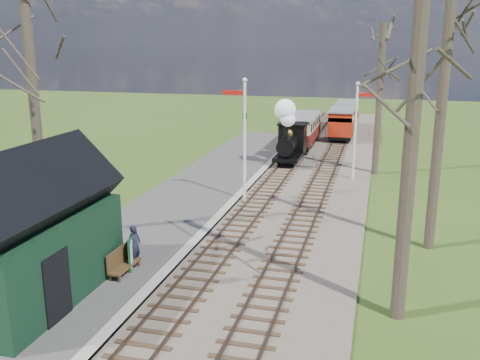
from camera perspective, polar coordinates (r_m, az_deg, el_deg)
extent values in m
ellipsoid|color=#385B23|center=(78.77, -8.77, -2.37)|extent=(57.60, 36.00, 16.20)
ellipsoid|color=#385B23|center=(78.47, 17.21, -5.46)|extent=(70.40, 44.00, 19.80)
ellipsoid|color=#385B23|center=(83.71, 4.80, -2.40)|extent=(64.00, 40.00, 18.00)
cube|color=brown|center=(32.21, 6.59, 0.38)|extent=(8.00, 60.00, 0.10)
cube|color=brown|center=(32.48, 3.46, 0.73)|extent=(0.07, 60.00, 0.12)
cube|color=brown|center=(32.31, 5.19, 0.62)|extent=(0.07, 60.00, 0.12)
cube|color=#38281C|center=(32.40, 4.32, 0.60)|extent=(1.60, 60.00, 0.09)
cube|color=brown|center=(32.09, 8.01, 0.45)|extent=(0.07, 60.00, 0.12)
cube|color=brown|center=(31.99, 9.79, 0.33)|extent=(0.07, 60.00, 0.12)
cube|color=#38281C|center=(32.05, 8.89, 0.31)|extent=(1.60, 60.00, 0.09)
cube|color=#474442|center=(25.90, -6.64, -3.02)|extent=(5.00, 44.00, 0.20)
cube|color=#B2AD9E|center=(25.17, -1.75, -3.43)|extent=(0.40, 44.00, 0.21)
cube|color=black|center=(17.53, -21.35, -7.79)|extent=(3.00, 6.00, 2.60)
cube|color=black|center=(16.95, -21.92, -1.98)|extent=(3.25, 6.30, 3.25)
cube|color=black|center=(16.07, -18.89, -10.78)|extent=(0.06, 1.20, 2.00)
cylinder|color=silver|center=(26.20, 0.50, 3.82)|extent=(0.14, 0.14, 6.00)
sphere|color=silver|center=(25.81, 0.52, 10.60)|extent=(0.24, 0.24, 0.24)
cube|color=#B7140F|center=(25.99, -0.68, 9.30)|extent=(1.10, 0.08, 0.22)
cube|color=black|center=(25.98, 0.51, 6.86)|extent=(0.18, 0.06, 0.30)
cylinder|color=silver|center=(31.39, 12.18, 4.82)|extent=(0.14, 0.14, 5.50)
sphere|color=silver|center=(31.06, 12.46, 10.00)|extent=(0.24, 0.24, 0.24)
cube|color=#B7140F|center=(31.09, 13.42, 8.84)|extent=(1.10, 0.08, 0.22)
cube|color=black|center=(31.23, 12.29, 6.90)|extent=(0.18, 0.06, 0.30)
cylinder|color=#382D23|center=(22.27, -21.09, 7.48)|extent=(0.41, 0.41, 11.00)
cylinder|color=#382D23|center=(15.08, 18.00, 6.75)|extent=(0.42, 0.42, 12.00)
cylinder|color=#382D23|center=(21.25, 20.56, 5.87)|extent=(0.40, 0.40, 10.00)
cylinder|color=#382D23|center=(33.12, 14.61, 8.22)|extent=(0.39, 0.39, 9.00)
cube|color=slate|center=(45.82, 7.96, 5.44)|extent=(12.60, 0.02, 0.01)
cube|color=slate|center=(45.87, 7.95, 5.07)|extent=(12.60, 0.02, 0.02)
cylinder|color=slate|center=(45.86, 7.95, 5.13)|extent=(0.08, 0.08, 1.00)
cube|color=black|center=(35.35, 5.29, 2.64)|extent=(1.61, 3.79, 0.24)
cylinder|color=black|center=(34.63, 5.17, 3.83)|extent=(1.04, 2.47, 1.04)
cube|color=black|center=(36.27, 5.63, 4.46)|extent=(1.71, 1.52, 1.90)
cylinder|color=black|center=(33.56, 4.92, 4.98)|extent=(0.27, 0.27, 0.76)
sphere|color=#B48D34|center=(34.79, 5.27, 4.99)|extent=(0.49, 0.49, 0.49)
sphere|color=white|center=(33.41, 5.13, 6.49)|extent=(0.95, 0.95, 0.95)
sphere|color=white|center=(33.46, 4.84, 7.50)|extent=(1.33, 1.33, 1.33)
cylinder|color=black|center=(34.36, 4.15, 2.11)|extent=(0.09, 0.61, 0.61)
cylinder|color=black|center=(34.20, 5.79, 2.01)|extent=(0.09, 0.61, 0.61)
cube|color=black|center=(41.19, 6.70, 4.16)|extent=(1.80, 6.64, 0.28)
cube|color=#551713|center=(41.09, 6.72, 4.94)|extent=(1.90, 6.64, 0.85)
cube|color=beige|center=(40.96, 6.76, 6.11)|extent=(1.90, 6.64, 0.85)
cube|color=slate|center=(40.89, 6.78, 6.77)|extent=(1.99, 6.83, 0.11)
cube|color=black|center=(44.97, 10.76, 4.86)|extent=(1.77, 4.67, 0.28)
cube|color=#9F200D|center=(44.88, 10.79, 5.57)|extent=(1.87, 4.67, 0.84)
cube|color=beige|center=(44.76, 10.84, 6.63)|extent=(1.87, 4.67, 0.84)
cube|color=slate|center=(44.70, 10.87, 7.22)|extent=(1.96, 4.85, 0.11)
cube|color=black|center=(50.39, 11.24, 5.86)|extent=(1.77, 4.67, 0.28)
cube|color=#9F200D|center=(50.31, 11.27, 6.49)|extent=(1.87, 4.67, 0.84)
cube|color=beige|center=(50.21, 11.32, 7.44)|extent=(1.87, 4.67, 0.84)
cube|color=slate|center=(50.16, 11.35, 7.97)|extent=(1.96, 4.85, 0.11)
cube|color=#0D401D|center=(19.05, -11.59, -7.65)|extent=(0.33, 0.76, 1.13)
cube|color=silver|center=(19.04, -11.44, -7.65)|extent=(0.24, 0.64, 0.93)
cube|color=#462F19|center=(18.83, -12.18, -8.96)|extent=(0.51, 1.60, 0.07)
cube|color=#462F19|center=(18.81, -12.78, -8.01)|extent=(0.12, 1.59, 0.68)
cube|color=#462F19|center=(18.27, -12.64, -10.25)|extent=(0.07, 0.07, 0.23)
cube|color=#462F19|center=(19.52, -11.70, -8.54)|extent=(0.07, 0.07, 0.23)
imported|color=black|center=(19.21, -11.11, -6.89)|extent=(0.39, 0.56, 1.48)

